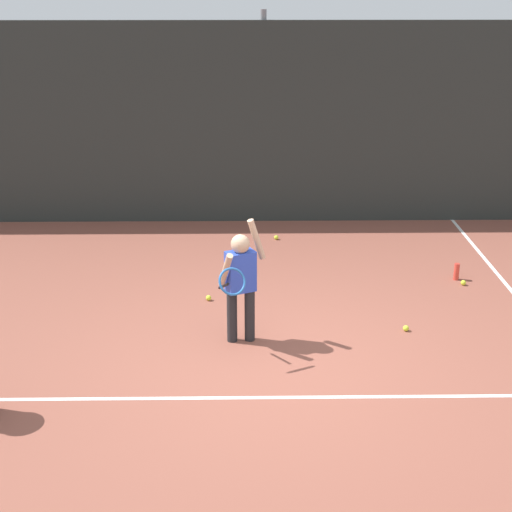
{
  "coord_description": "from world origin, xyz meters",
  "views": [
    {
      "loc": [
        -0.28,
        -6.8,
        3.73
      ],
      "look_at": [
        -0.17,
        0.88,
        0.85
      ],
      "focal_mm": 53.24,
      "sensor_mm": 36.0,
      "label": 1
    }
  ],
  "objects_px": {
    "water_bottle": "(457,272)",
    "tennis_ball_4": "(463,283)",
    "tennis_ball_0": "(209,298)",
    "tennis_ball_3": "(406,328)",
    "tennis_player": "(240,279)",
    "tennis_ball_2": "(276,237)"
  },
  "relations": [
    {
      "from": "water_bottle",
      "to": "tennis_ball_4",
      "type": "relative_size",
      "value": 3.33
    },
    {
      "from": "tennis_ball_2",
      "to": "tennis_ball_4",
      "type": "distance_m",
      "value": 2.92
    },
    {
      "from": "tennis_ball_2",
      "to": "tennis_ball_0",
      "type": "bearing_deg",
      "value": -112.26
    },
    {
      "from": "water_bottle",
      "to": "tennis_ball_3",
      "type": "xyz_separation_m",
      "value": [
        -0.95,
        -1.49,
        -0.08
      ]
    },
    {
      "from": "tennis_ball_2",
      "to": "tennis_ball_4",
      "type": "bearing_deg",
      "value": -37.71
    },
    {
      "from": "tennis_ball_0",
      "to": "tennis_ball_4",
      "type": "bearing_deg",
      "value": 7.65
    },
    {
      "from": "tennis_player",
      "to": "tennis_ball_3",
      "type": "xyz_separation_m",
      "value": [
        1.83,
        0.22,
        -0.69
      ]
    },
    {
      "from": "tennis_player",
      "to": "water_bottle",
      "type": "relative_size",
      "value": 6.14
    },
    {
      "from": "tennis_ball_0",
      "to": "tennis_ball_3",
      "type": "xyz_separation_m",
      "value": [
        2.23,
        -0.87,
        0.0
      ]
    },
    {
      "from": "tennis_player",
      "to": "water_bottle",
      "type": "height_order",
      "value": "tennis_player"
    },
    {
      "from": "tennis_ball_2",
      "to": "tennis_player",
      "type": "bearing_deg",
      "value": -98.82
    },
    {
      "from": "tennis_ball_0",
      "to": "tennis_ball_4",
      "type": "height_order",
      "value": "same"
    },
    {
      "from": "tennis_ball_0",
      "to": "tennis_ball_4",
      "type": "relative_size",
      "value": 1.0
    },
    {
      "from": "tennis_ball_4",
      "to": "water_bottle",
      "type": "bearing_deg",
      "value": 103.14
    },
    {
      "from": "tennis_ball_0",
      "to": "tennis_ball_3",
      "type": "bearing_deg",
      "value": -21.27
    },
    {
      "from": "tennis_ball_0",
      "to": "tennis_ball_3",
      "type": "distance_m",
      "value": 2.39
    },
    {
      "from": "tennis_ball_3",
      "to": "tennis_player",
      "type": "bearing_deg",
      "value": -173.23
    },
    {
      "from": "water_bottle",
      "to": "tennis_ball_4",
      "type": "height_order",
      "value": "water_bottle"
    },
    {
      "from": "tennis_ball_3",
      "to": "tennis_ball_4",
      "type": "xyz_separation_m",
      "value": [
        0.99,
        1.3,
        0.0
      ]
    },
    {
      "from": "tennis_ball_0",
      "to": "tennis_ball_2",
      "type": "height_order",
      "value": "same"
    },
    {
      "from": "tennis_player",
      "to": "tennis_ball_4",
      "type": "xyz_separation_m",
      "value": [
        2.82,
        1.52,
        -0.69
      ]
    },
    {
      "from": "tennis_player",
      "to": "tennis_ball_0",
      "type": "distance_m",
      "value": 1.35
    }
  ]
}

